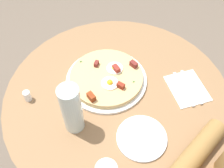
% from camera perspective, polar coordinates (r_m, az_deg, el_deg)
% --- Properties ---
extents(ground_plane, '(6.00, 6.00, 0.00)m').
position_cam_1_polar(ground_plane, '(1.71, 0.82, -16.52)').
color(ground_plane, '#6B5B4C').
extents(dining_table, '(0.92, 0.92, 0.73)m').
position_cam_1_polar(dining_table, '(1.21, 1.12, -6.91)').
color(dining_table, olive).
rests_on(dining_table, ground_plane).
extents(pizza_plate, '(0.34, 0.34, 0.01)m').
position_cam_1_polar(pizza_plate, '(1.10, -1.22, 0.96)').
color(pizza_plate, white).
rests_on(pizza_plate, dining_table).
extents(breakfast_pizza, '(0.30, 0.30, 0.05)m').
position_cam_1_polar(breakfast_pizza, '(1.09, -1.14, 1.54)').
color(breakfast_pizza, tan).
rests_on(breakfast_pizza, pizza_plate).
extents(bread_plate, '(0.18, 0.18, 0.01)m').
position_cam_1_polar(bread_plate, '(0.96, 6.49, -11.59)').
color(bread_plate, white).
rests_on(bread_plate, dining_table).
extents(napkin, '(0.21, 0.22, 0.00)m').
position_cam_1_polar(napkin, '(1.12, 16.08, -0.90)').
color(napkin, white).
rests_on(napkin, dining_table).
extents(fork, '(0.12, 0.15, 0.00)m').
position_cam_1_polar(fork, '(1.13, 16.93, -0.55)').
color(fork, silver).
rests_on(fork, napkin).
extents(knife, '(0.12, 0.15, 0.00)m').
position_cam_1_polar(knife, '(1.11, 15.33, -0.98)').
color(knife, silver).
rests_on(knife, napkin).
extents(water_bottle, '(0.07, 0.07, 0.22)m').
position_cam_1_polar(water_bottle, '(0.90, -8.79, -5.47)').
color(water_bottle, silver).
rests_on(water_bottle, dining_table).
extents(salt_shaker, '(0.03, 0.03, 0.05)m').
position_cam_1_polar(salt_shaker, '(1.08, -17.98, -2.47)').
color(salt_shaker, white).
rests_on(salt_shaker, dining_table).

